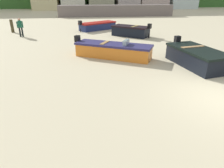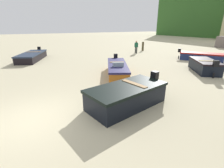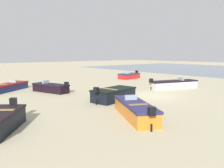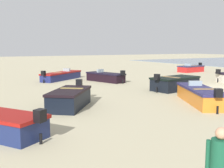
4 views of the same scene
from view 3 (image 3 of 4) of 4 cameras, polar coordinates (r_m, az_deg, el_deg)
ground_plane at (r=19.55m, az=10.43°, el=-2.99°), size 160.00×160.00×0.00m
boat_navy_0 at (r=23.81m, az=-24.91°, el=-0.77°), size 3.92×4.78×1.05m
boat_cream_2 at (r=24.18m, az=15.29°, el=-0.09°), size 2.90×5.45×1.14m
boat_red_5 at (r=32.50m, az=4.33°, el=2.05°), size 1.87×3.67×1.09m
boat_black_6 at (r=17.31m, az=0.41°, el=-2.64°), size 2.31×4.00×1.26m
boat_orange_8 at (r=12.87m, az=5.81°, el=-6.47°), size 4.73×3.36×1.17m
boat_black_9 at (r=21.86m, az=-15.24°, el=-0.94°), size 4.14×2.28×1.10m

